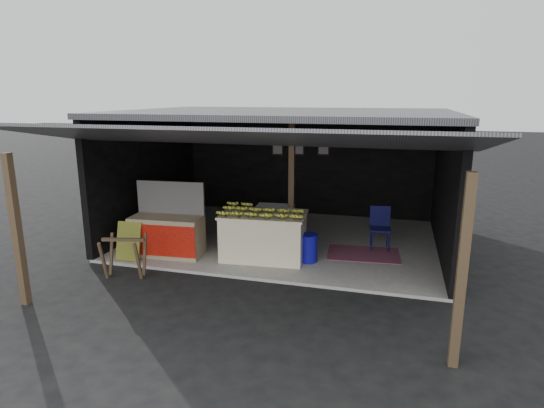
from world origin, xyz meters
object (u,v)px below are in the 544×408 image
(neighbor_stall, at_px, (167,234))
(water_barrel, at_px, (308,249))
(plastic_chair, at_px, (380,224))
(white_crate, at_px, (275,226))
(banana_table, at_px, (264,236))
(sawhorse, at_px, (124,253))

(neighbor_stall, xyz_separation_m, water_barrel, (2.93, 0.41, -0.19))
(neighbor_stall, height_order, plastic_chair, neighbor_stall)
(plastic_chair, bearing_deg, white_crate, -175.41)
(banana_table, height_order, water_barrel, banana_table)
(sawhorse, relative_size, plastic_chair, 0.90)
(neighbor_stall, relative_size, plastic_chair, 1.65)
(banana_table, distance_m, plastic_chair, 2.62)
(white_crate, bearing_deg, plastic_chair, 6.65)
(neighbor_stall, bearing_deg, white_crate, 26.24)
(banana_table, height_order, plastic_chair, banana_table)
(sawhorse, distance_m, water_barrel, 3.57)
(banana_table, bearing_deg, plastic_chair, 25.18)
(banana_table, height_order, white_crate, banana_table)
(white_crate, bearing_deg, banana_table, -96.11)
(white_crate, distance_m, plastic_chair, 2.31)
(neighbor_stall, height_order, water_barrel, neighbor_stall)
(plastic_chair, bearing_deg, neighbor_stall, -165.91)
(banana_table, bearing_deg, white_crate, 84.52)
(neighbor_stall, distance_m, water_barrel, 2.96)
(neighbor_stall, relative_size, sawhorse, 1.84)
(white_crate, height_order, sawhorse, white_crate)
(neighbor_stall, bearing_deg, plastic_chair, 16.87)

